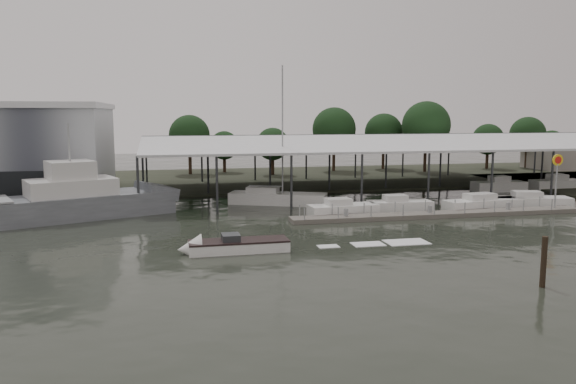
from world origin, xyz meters
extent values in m
plane|color=#242921|center=(0.00, 0.00, 0.00)|extent=(200.00, 200.00, 0.00)
cube|color=#323629|center=(0.00, 42.00, 0.10)|extent=(140.00, 30.00, 0.30)
cube|color=#2E3134|center=(17.00, 28.00, 6.76)|extent=(58.00, 0.40, 0.30)
cylinder|color=#2E3134|center=(-12.00, 16.50, 2.75)|extent=(0.24, 0.24, 5.50)
cylinder|color=#2E3134|center=(-12.00, 39.50, 2.75)|extent=(0.24, 0.24, 5.50)
cylinder|color=#2E3134|center=(46.00, 39.50, 2.75)|extent=(0.24, 0.24, 5.50)
cube|color=slate|center=(15.00, 10.00, 0.20)|extent=(28.00, 2.00, 0.40)
cylinder|color=gray|center=(2.00, 9.10, 0.80)|extent=(0.10, 0.10, 1.20)
cylinder|color=gray|center=(28.00, 10.90, 0.80)|extent=(0.10, 0.10, 1.20)
cube|color=gray|center=(14.00, 10.00, 0.70)|extent=(0.30, 0.30, 0.70)
cylinder|color=gray|center=(27.00, 10.00, 2.50)|extent=(0.16, 0.16, 5.00)
cylinder|color=yellow|center=(27.00, 10.00, 5.00)|extent=(1.10, 0.12, 1.10)
cylinder|color=red|center=(27.00, 9.93, 5.00)|extent=(0.70, 0.05, 0.70)
cube|color=gray|center=(55.00, 45.00, 2.00)|extent=(10.00, 8.00, 4.00)
cube|color=slate|center=(-16.91, 16.62, 0.90)|extent=(16.56, 10.61, 2.40)
cube|color=slate|center=(-10.46, 19.21, 1.90)|extent=(4.63, 5.68, 1.76)
cube|color=silver|center=(-17.79, 16.27, 2.69)|extent=(8.47, 6.69, 1.80)
cube|color=silver|center=(-17.79, 16.27, 4.39)|extent=(4.87, 4.77, 1.61)
cylinder|color=gray|center=(-17.79, 16.27, 6.79)|extent=(0.18, 0.18, 3.50)
cube|color=white|center=(1.85, 20.06, 0.50)|extent=(10.27, 6.36, 1.40)
cube|color=silver|center=(0.37, 20.69, 1.40)|extent=(3.67, 2.92, 0.80)
cylinder|color=gray|center=(2.31, 19.86, 7.63)|extent=(0.16, 0.16, 13.15)
cylinder|color=gray|center=(0.65, 20.57, 1.90)|extent=(3.26, 1.49, 0.12)
cube|color=white|center=(-4.68, 0.82, 0.35)|extent=(6.83, 2.08, 0.90)
cone|color=white|center=(-8.02, 0.78, 0.35)|extent=(1.62, 2.02, 2.00)
cube|color=black|center=(-4.68, 0.82, 0.75)|extent=(6.83, 2.14, 0.12)
cube|color=#2E3134|center=(-5.23, 0.81, 1.00)|extent=(1.22, 1.41, 0.50)
cube|color=silver|center=(1.72, 0.90, 0.02)|extent=(2.30, 1.50, 0.04)
cube|color=silver|center=(4.72, 0.94, 0.02)|extent=(3.10, 2.00, 0.04)
cube|color=silver|center=(7.72, 0.97, 0.02)|extent=(3.90, 2.50, 0.04)
cube|color=white|center=(6.46, 12.25, 0.50)|extent=(6.62, 2.75, 1.10)
cube|color=silver|center=(5.96, 12.25, 1.30)|extent=(2.39, 1.80, 0.70)
cube|color=white|center=(12.47, 13.24, 0.50)|extent=(6.23, 2.59, 1.10)
cube|color=silver|center=(11.97, 13.24, 1.30)|extent=(2.23, 1.74, 0.70)
cube|color=white|center=(20.97, 12.42, 0.50)|extent=(8.66, 3.32, 1.10)
cube|color=silver|center=(20.47, 12.42, 1.30)|extent=(3.14, 1.99, 0.70)
cube|color=white|center=(26.45, 12.86, 0.50)|extent=(8.01, 3.88, 1.10)
cube|color=silver|center=(25.95, 12.86, 1.30)|extent=(2.99, 2.17, 0.70)
cylinder|color=black|center=(10.52, -10.56, 1.10)|extent=(0.32, 0.32, 3.41)
cylinder|color=black|center=(-5.91, 49.39, 2.19)|extent=(0.50, 0.50, 4.37)
sphere|color=#1A3816|center=(-5.91, 49.39, 6.12)|extent=(6.12, 6.12, 6.12)
cylinder|color=black|center=(-0.55, 51.01, 1.59)|extent=(0.50, 0.50, 3.18)
sphere|color=#1A3816|center=(-0.55, 51.01, 4.45)|extent=(4.45, 4.45, 4.45)
cylinder|color=black|center=(6.13, 45.75, 1.74)|extent=(0.50, 0.50, 3.47)
sphere|color=#1A3816|center=(6.13, 45.75, 4.86)|extent=(4.86, 4.86, 4.86)
cylinder|color=black|center=(16.79, 49.48, 2.47)|extent=(0.50, 0.50, 4.93)
sphere|color=#1A3816|center=(16.79, 49.48, 6.91)|extent=(6.91, 6.91, 6.91)
cylinder|color=black|center=(25.80, 51.00, 2.24)|extent=(0.50, 0.50, 4.48)
sphere|color=#1A3816|center=(25.80, 51.00, 6.27)|extent=(6.27, 6.27, 6.27)
cylinder|color=black|center=(30.50, 45.23, 2.69)|extent=(0.50, 0.50, 5.38)
sphere|color=#1A3816|center=(30.50, 45.23, 7.53)|extent=(7.53, 7.53, 7.53)
cylinder|color=black|center=(42.88, 47.65, 1.83)|extent=(0.50, 0.50, 3.66)
sphere|color=#1A3816|center=(42.88, 47.65, 5.12)|extent=(5.12, 5.12, 5.12)
cylinder|color=black|center=(50.11, 47.47, 2.10)|extent=(0.50, 0.50, 4.21)
sphere|color=#1A3816|center=(50.11, 47.47, 5.89)|extent=(5.89, 5.89, 5.89)
cylinder|color=black|center=(54.22, 46.71, 1.56)|extent=(0.50, 0.50, 3.12)
sphere|color=#1A3816|center=(54.22, 46.71, 4.37)|extent=(4.37, 4.37, 4.37)
camera|label=1|loc=(-9.31, -36.55, 9.40)|focal=35.00mm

